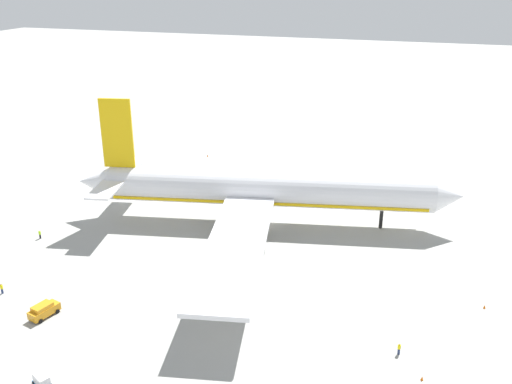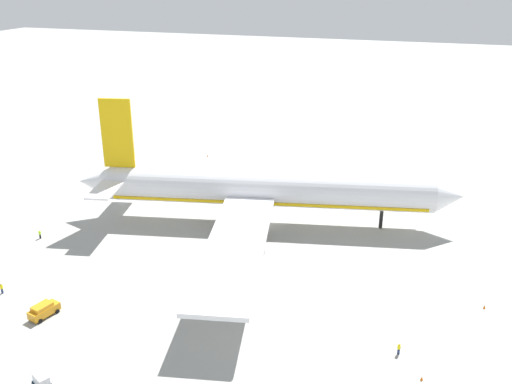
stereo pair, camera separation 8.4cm
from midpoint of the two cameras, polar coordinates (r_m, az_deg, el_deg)
name	(u,v)px [view 2 (the right image)]	position (r m, az deg, el deg)	size (l,w,h in m)	color
ground_plane	(268,222)	(108.66, 1.24, -3.11)	(600.00, 600.00, 0.00)	#9E9E99
airliner	(261,190)	(106.10, 0.56, 0.26)	(72.69, 82.64, 23.54)	white
service_van	(44,310)	(86.06, -20.72, -11.13)	(2.89, 4.64, 1.97)	orange
baggage_cart_1	(41,380)	(73.97, -20.92, -17.39)	(3.08, 2.39, 1.45)	#26598C
ground_worker_0	(2,288)	(94.04, -24.38, -8.90)	(0.55, 0.55, 1.66)	navy
ground_worker_2	(399,349)	(76.24, 14.33, -15.15)	(0.56, 0.56, 1.62)	navy
ground_worker_3	(40,234)	(109.41, -21.06, -4.02)	(0.46, 0.46, 1.63)	black
traffic_cone_0	(208,156)	(146.87, -4.91, 3.69)	(0.36, 0.36, 0.55)	orange
traffic_cone_1	(484,307)	(89.10, 22.19, -10.73)	(0.36, 0.36, 0.55)	orange
traffic_cone_2	(422,378)	(73.29, 16.50, -17.67)	(0.36, 0.36, 0.55)	orange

